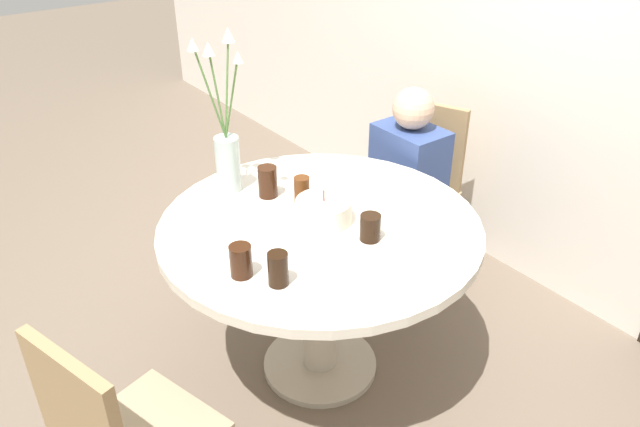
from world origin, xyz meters
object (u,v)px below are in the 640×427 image
object	(u,v)px
birthday_cake	(324,211)
drink_glass_3	(302,190)
person_boy	(406,194)
flower_vase	(226,146)
drink_glass_4	(268,182)
drink_glass_0	(370,227)
drink_glass_2	(241,261)
drink_glass_1	(278,269)
side_plate	(399,266)
chair_right_flank	(419,181)

from	to	relation	value
birthday_cake	drink_glass_3	world-z (taller)	birthday_cake
drink_glass_3	person_boy	bearing A→B (deg)	99.69
flower_vase	drink_glass_4	distance (m)	0.22
flower_vase	drink_glass_4	world-z (taller)	flower_vase
drink_glass_0	drink_glass_4	xyz separation A→B (m)	(-0.51, -0.12, 0.01)
drink_glass_2	drink_glass_4	bearing A→B (deg)	137.78
birthday_cake	drink_glass_0	size ratio (longest dim) A/B	2.13
flower_vase	drink_glass_3	size ratio (longest dim) A/B	6.01
flower_vase	birthday_cake	bearing A→B (deg)	18.81
birthday_cake	person_boy	world-z (taller)	person_boy
birthday_cake	drink_glass_4	bearing A→B (deg)	-168.86
birthday_cake	drink_glass_4	distance (m)	0.31
birthday_cake	drink_glass_1	world-z (taller)	birthday_cake
drink_glass_2	drink_glass_0	bearing A→B (deg)	79.36
drink_glass_3	drink_glass_2	bearing A→B (deg)	-57.70
drink_glass_2	drink_glass_3	size ratio (longest dim) A/B	1.06
side_plate	drink_glass_4	bearing A→B (deg)	-173.52
birthday_cake	drink_glass_2	size ratio (longest dim) A/B	1.87
chair_right_flank	person_boy	bearing A→B (deg)	-90.00
chair_right_flank	person_boy	distance (m)	0.16
drink_glass_2	person_boy	distance (m)	1.31
drink_glass_4	person_boy	bearing A→B (deg)	90.19
person_boy	drink_glass_0	bearing A→B (deg)	-54.11
drink_glass_0	drink_glass_1	xyz separation A→B (m)	(0.02, -0.42, 0.01)
birthday_cake	person_boy	distance (m)	0.88
drink_glass_3	drink_glass_4	distance (m)	0.15
chair_right_flank	person_boy	world-z (taller)	person_boy
drink_glass_4	drink_glass_0	bearing A→B (deg)	13.05
drink_glass_2	person_boy	xyz separation A→B (m)	(-0.42, 1.20, -0.32)
birthday_cake	chair_right_flank	bearing A→B (deg)	111.90
chair_right_flank	drink_glass_2	bearing A→B (deg)	-91.84
drink_glass_0	drink_glass_1	size ratio (longest dim) A/B	0.85
drink_glass_1	drink_glass_2	bearing A→B (deg)	-148.09
drink_glass_2	flower_vase	bearing A→B (deg)	153.73
birthday_cake	person_boy	size ratio (longest dim) A/B	0.21
flower_vase	drink_glass_2	distance (m)	0.65
drink_glass_1	drink_glass_0	bearing A→B (deg)	93.13
flower_vase	drink_glass_0	bearing A→B (deg)	17.93
flower_vase	person_boy	world-z (taller)	flower_vase
drink_glass_0	drink_glass_1	bearing A→B (deg)	-86.87
chair_right_flank	side_plate	bearing A→B (deg)	-70.63
chair_right_flank	drink_glass_4	size ratio (longest dim) A/B	6.74
chair_right_flank	birthday_cake	world-z (taller)	birthday_cake
drink_glass_0	side_plate	bearing A→B (deg)	-10.82
side_plate	drink_glass_1	size ratio (longest dim) A/B	1.60
flower_vase	drink_glass_3	distance (m)	0.36
flower_vase	drink_glass_4	xyz separation A→B (m)	(0.15, 0.10, -0.13)
drink_glass_0	chair_right_flank	bearing A→B (deg)	123.63
birthday_cake	drink_glass_1	size ratio (longest dim) A/B	1.82
person_boy	drink_glass_2	bearing A→B (deg)	-70.81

